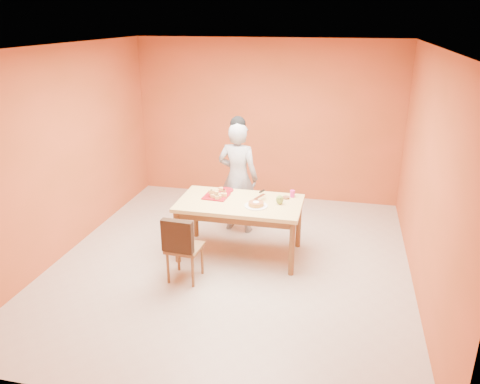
% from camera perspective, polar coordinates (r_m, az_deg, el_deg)
% --- Properties ---
extents(floor, '(5.00, 5.00, 0.00)m').
position_cam_1_polar(floor, '(6.18, -1.00, -8.55)').
color(floor, beige).
rests_on(floor, ground).
extents(ceiling, '(5.00, 5.00, 0.00)m').
position_cam_1_polar(ceiling, '(5.40, -1.18, 17.29)').
color(ceiling, silver).
rests_on(ceiling, wall_back).
extents(wall_back, '(4.50, 0.00, 4.50)m').
position_cam_1_polar(wall_back, '(8.02, 3.25, 8.65)').
color(wall_back, '#CA542E').
rests_on(wall_back, floor).
extents(wall_left, '(0.00, 5.00, 5.00)m').
position_cam_1_polar(wall_left, '(6.54, -20.65, 4.56)').
color(wall_left, '#CA542E').
rests_on(wall_left, floor).
extents(wall_right, '(0.00, 5.00, 5.00)m').
position_cam_1_polar(wall_right, '(5.58, 21.99, 1.71)').
color(wall_right, '#CA542E').
rests_on(wall_right, floor).
extents(dining_table, '(1.60, 0.90, 0.76)m').
position_cam_1_polar(dining_table, '(6.10, -0.02, -1.99)').
color(dining_table, '#EAC87A').
rests_on(dining_table, floor).
extents(dining_chair, '(0.41, 0.48, 0.85)m').
position_cam_1_polar(dining_chair, '(5.65, -6.84, -6.61)').
color(dining_chair, brown).
rests_on(dining_chair, floor).
extents(pastry_pile, '(0.28, 0.28, 0.09)m').
position_cam_1_polar(pastry_pile, '(6.21, -2.93, -0.05)').
color(pastry_pile, '#E9BB63').
rests_on(pastry_pile, pastry_platter).
extents(person, '(0.64, 0.46, 1.64)m').
position_cam_1_polar(person, '(6.77, -0.25, 1.75)').
color(person, '#9B9B9E').
rests_on(person, floor).
extents(pastry_platter, '(0.33, 0.33, 0.02)m').
position_cam_1_polar(pastry_platter, '(6.23, -2.92, -0.52)').
color(pastry_platter, maroon).
rests_on(pastry_platter, dining_table).
extents(red_dinner_plate, '(0.27, 0.27, 0.01)m').
position_cam_1_polar(red_dinner_plate, '(6.45, -1.80, 0.23)').
color(red_dinner_plate, maroon).
rests_on(red_dinner_plate, dining_table).
extents(white_cake_plate, '(0.36, 0.36, 0.01)m').
position_cam_1_polar(white_cake_plate, '(5.92, 1.96, -1.71)').
color(white_cake_plate, white).
rests_on(white_cake_plate, dining_table).
extents(sponge_cake, '(0.23, 0.23, 0.04)m').
position_cam_1_polar(sponge_cake, '(5.91, 1.97, -1.46)').
color(sponge_cake, gold).
rests_on(sponge_cake, white_cake_plate).
extents(cake_server, '(0.14, 0.25, 0.01)m').
position_cam_1_polar(cake_server, '(6.06, 2.39, -0.58)').
color(cake_server, white).
rests_on(cake_server, sponge_cake).
extents(egg_ornament, '(0.12, 0.11, 0.12)m').
position_cam_1_polar(egg_ornament, '(5.99, 4.87, -0.93)').
color(egg_ornament, olive).
rests_on(egg_ornament, dining_table).
extents(magenta_glass, '(0.08, 0.08, 0.09)m').
position_cam_1_polar(magenta_glass, '(6.24, 6.41, -0.21)').
color(magenta_glass, '#D8207E').
rests_on(magenta_glass, dining_table).
extents(checker_tin, '(0.12, 0.12, 0.03)m').
position_cam_1_polar(checker_tin, '(6.19, 5.63, -0.68)').
color(checker_tin, '#3A1D0F').
rests_on(checker_tin, dining_table).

